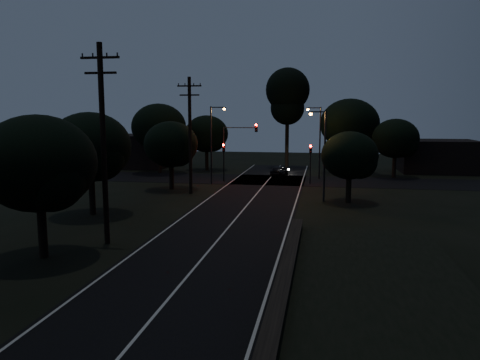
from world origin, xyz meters
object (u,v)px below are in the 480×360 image
(tall_pine, at_px, (288,96))
(signal_mast, at_px, (239,141))
(streetlight_a, at_px, (213,139))
(streetlight_b, at_px, (318,137))
(signal_left, at_px, (224,155))
(utility_pole_far, at_px, (190,133))
(streetlight_c, at_px, (323,149))
(car, at_px, (279,171))
(signal_right, at_px, (310,157))
(utility_pole_mid, at_px, (103,141))

(tall_pine, xyz_separation_m, signal_mast, (-3.91, -15.01, -5.31))
(streetlight_a, relative_size, streetlight_b, 1.00)
(signal_left, distance_m, streetlight_b, 10.84)
(signal_left, xyz_separation_m, signal_mast, (1.69, 0.00, 1.50))
(signal_left, height_order, streetlight_b, streetlight_b)
(utility_pole_far, distance_m, tall_pine, 24.40)
(utility_pole_far, xyz_separation_m, streetlight_c, (11.83, -2.00, -1.13))
(car, bearing_deg, tall_pine, -76.29)
(streetlight_b, height_order, car, streetlight_b)
(signal_mast, xyz_separation_m, streetlight_a, (-2.39, -1.99, 0.30))
(signal_left, xyz_separation_m, signal_right, (9.20, 0.00, 0.00))
(signal_right, xyz_separation_m, streetlight_b, (0.71, 4.01, 1.80))
(signal_left, distance_m, signal_right, 9.20)
(streetlight_b, relative_size, car, 2.36)
(signal_left, bearing_deg, streetlight_a, -109.59)
(utility_pole_far, relative_size, streetlight_c, 1.40)
(car, bearing_deg, signal_right, 136.96)
(tall_pine, bearing_deg, streetlight_b, -68.62)
(streetlight_b, xyz_separation_m, streetlight_c, (0.52, -14.00, -0.29))
(streetlight_b, distance_m, streetlight_c, 14.01)
(utility_pole_mid, relative_size, signal_mast, 1.76)
(utility_pole_mid, relative_size, utility_pole_far, 1.05)
(tall_pine, bearing_deg, signal_right, -76.51)
(utility_pole_far, distance_m, signal_left, 8.53)
(signal_left, height_order, signal_mast, signal_mast)
(streetlight_c, bearing_deg, signal_mast, 131.19)
(utility_pole_mid, relative_size, streetlight_b, 1.38)
(utility_pole_far, bearing_deg, signal_right, 37.00)
(streetlight_c, xyz_separation_m, car, (-4.99, 15.95, -3.77))
(tall_pine, xyz_separation_m, streetlight_c, (4.83, -25.00, -5.30))
(signal_left, height_order, signal_right, same)
(signal_right, distance_m, streetlight_a, 10.26)
(tall_pine, distance_m, streetlight_b, 12.83)
(streetlight_a, relative_size, car, 2.36)
(signal_mast, bearing_deg, car, 57.78)
(signal_right, xyz_separation_m, car, (-3.76, 5.96, -2.26))
(car, bearing_deg, streetlight_c, 122.09)
(signal_mast, height_order, car, signal_mast)
(streetlight_a, bearing_deg, utility_pole_far, -96.59)
(signal_right, bearing_deg, tall_pine, 103.49)
(signal_right, height_order, signal_mast, signal_mast)
(utility_pole_far, xyz_separation_m, signal_left, (1.40, 7.99, -2.65))
(signal_right, height_order, streetlight_b, streetlight_b)
(streetlight_a, distance_m, car, 10.84)
(streetlight_b, bearing_deg, signal_left, -157.95)
(signal_left, bearing_deg, car, 47.62)
(streetlight_a, bearing_deg, signal_left, 70.41)
(utility_pole_mid, xyz_separation_m, streetlight_c, (11.83, 15.00, -1.39))
(utility_pole_mid, relative_size, signal_right, 2.68)
(tall_pine, height_order, streetlight_a, tall_pine)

